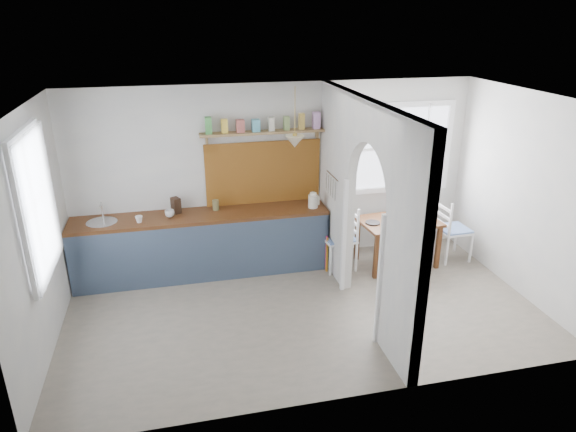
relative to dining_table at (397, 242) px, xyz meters
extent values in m
cube|color=gray|center=(-1.65, -0.96, -0.35)|extent=(5.80, 3.20, 0.01)
cube|color=silver|center=(-1.65, -0.96, 2.25)|extent=(5.80, 3.20, 0.01)
cube|color=silver|center=(-1.65, 0.64, 0.95)|extent=(5.80, 0.01, 2.60)
cube|color=silver|center=(-1.65, -2.56, 0.95)|extent=(5.80, 0.01, 2.60)
cube|color=silver|center=(-4.55, -0.96, 0.95)|extent=(0.01, 3.20, 2.60)
cube|color=silver|center=(1.25, -0.96, 0.95)|extent=(0.01, 3.20, 2.60)
cube|color=silver|center=(-0.95, -2.16, 0.95)|extent=(0.12, 0.80, 2.60)
cube|color=silver|center=(-0.95, 0.04, 0.95)|extent=(0.12, 1.20, 2.60)
cube|color=silver|center=(-0.95, -1.16, 1.73)|extent=(0.12, 1.20, 1.05)
cube|color=#5B2E19|center=(-2.78, 0.34, 0.53)|extent=(3.50, 0.60, 0.05)
cube|color=#455268|center=(-2.78, 0.06, 0.08)|extent=(3.50, 0.03, 0.85)
cube|color=black|center=(-2.78, 0.39, 0.08)|extent=(3.46, 0.45, 0.85)
cylinder|color=#BBBBBB|center=(-4.08, 0.34, 0.54)|extent=(0.40, 0.40, 0.02)
cube|color=brown|center=(-1.86, 0.62, 1.00)|extent=(1.65, 0.03, 0.90)
cube|color=#9C7141|center=(-1.86, 0.53, 1.60)|extent=(1.75, 0.20, 0.03)
cube|color=#348535|center=(-2.60, 0.53, 1.71)|extent=(0.09, 0.09, 0.18)
cube|color=gold|center=(-2.39, 0.53, 1.71)|extent=(0.09, 0.09, 0.18)
cube|color=#9B443D|center=(-2.18, 0.53, 1.71)|extent=(0.09, 0.09, 0.18)
cube|color=teal|center=(-1.96, 0.53, 1.71)|extent=(0.09, 0.09, 0.18)
cube|color=#BAB9A4|center=(-1.75, 0.53, 1.71)|extent=(0.09, 0.09, 0.18)
cube|color=olive|center=(-1.54, 0.53, 1.71)|extent=(0.09, 0.09, 0.18)
cube|color=olive|center=(-1.32, 0.53, 1.71)|extent=(0.09, 0.09, 0.18)
cube|color=#B582BC|center=(-1.11, 0.53, 1.71)|extent=(0.09, 0.09, 0.18)
cone|color=#EEE3BF|center=(-1.50, 0.19, 1.53)|extent=(0.26, 0.26, 0.16)
cylinder|color=#BBBBBB|center=(-1.04, -0.06, 1.10)|extent=(0.02, 0.50, 0.02)
imported|color=white|center=(-3.60, 0.23, 0.60)|extent=(0.11, 0.11, 0.09)
imported|color=white|center=(-3.20, 0.34, 0.60)|extent=(0.14, 0.14, 0.10)
cube|color=black|center=(-3.11, 0.48, 0.66)|extent=(0.15, 0.17, 0.22)
cylinder|color=olive|center=(-2.57, 0.47, 0.63)|extent=(0.11, 0.11, 0.14)
cube|color=#CC1859|center=(-1.07, 0.02, -0.07)|extent=(0.02, 0.03, 0.52)
cube|color=#BC751E|center=(-1.07, -0.01, -0.10)|extent=(0.02, 0.03, 0.55)
imported|color=white|center=(0.24, -0.05, 0.39)|extent=(0.39, 0.39, 0.08)
imported|color=#549D5B|center=(-0.10, -0.21, 0.39)|extent=(0.11, 0.11, 0.08)
cylinder|color=black|center=(-0.41, -0.02, 0.35)|extent=(0.21, 0.21, 0.02)
imported|color=#5F3A6D|center=(0.11, 0.23, 0.44)|extent=(0.23, 0.23, 0.18)
camera|label=1|loc=(-3.09, -6.29, 3.13)|focal=32.00mm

